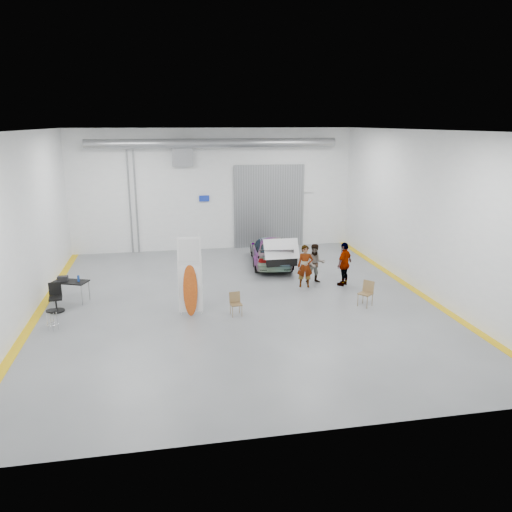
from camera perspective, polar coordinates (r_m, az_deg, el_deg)
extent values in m
plane|color=slate|center=(18.05, -1.98, -5.26)|extent=(16.00, 16.00, 0.00)
cube|color=silver|center=(17.63, -25.21, 2.95)|extent=(0.02, 16.00, 6.00)
cube|color=silver|center=(19.52, 18.77, 4.64)|extent=(0.02, 16.00, 6.00)
cube|color=silver|center=(25.08, -4.83, 7.53)|extent=(14.00, 0.02, 6.00)
cube|color=silver|center=(9.66, 5.09, -4.76)|extent=(14.00, 0.02, 6.00)
cube|color=silver|center=(16.92, -2.17, 14.16)|extent=(14.00, 16.00, 0.02)
cube|color=gray|center=(25.56, 1.52, 5.69)|extent=(3.60, 0.12, 4.20)
cube|color=gray|center=(24.72, -8.44, 11.51)|extent=(1.00, 0.50, 1.20)
cylinder|color=gray|center=(24.29, -4.80, 12.74)|extent=(11.90, 0.44, 0.44)
cube|color=#152EAB|center=(25.01, -5.94, 6.56)|extent=(0.50, 0.04, 0.30)
cube|color=white|center=(25.94, 5.89, 7.53)|extent=(0.70, 0.04, 0.25)
cylinder|color=gray|center=(24.98, -13.54, 5.98)|extent=(0.08, 0.08, 5.00)
cylinder|color=gray|center=(24.99, -14.23, 5.94)|extent=(0.08, 0.08, 5.00)
cube|color=gold|center=(18.39, -23.72, -6.17)|extent=(0.30, 16.00, 0.01)
cube|color=gold|center=(20.17, 17.68, -3.75)|extent=(0.30, 16.00, 0.01)
imported|color=white|center=(22.59, 1.72, 0.61)|extent=(2.28, 4.50, 1.25)
imported|color=#905E4E|center=(19.50, 5.64, -1.17)|extent=(0.68, 0.53, 1.68)
imported|color=slate|center=(20.06, 6.81, -0.86)|extent=(0.83, 0.66, 1.59)
imported|color=brown|center=(19.89, 10.06, -0.89)|extent=(1.03, 0.99, 1.75)
cube|color=white|center=(16.72, -7.46, -3.61)|extent=(0.80, 0.09, 1.70)
ellipsoid|color=orange|center=(16.67, -7.44, -3.85)|extent=(0.49, 0.26, 1.80)
cube|color=white|center=(16.34, -7.61, 0.61)|extent=(0.78, 0.09, 0.90)
cylinder|color=white|center=(16.57, -8.66, -2.12)|extent=(0.02, 0.02, 2.84)
cylinder|color=white|center=(16.60, -6.37, -2.01)|extent=(0.02, 0.02, 2.84)
cube|color=brown|center=(16.69, -2.30, -5.53)|extent=(0.41, 0.39, 0.04)
cube|color=brown|center=(16.77, -2.40, -4.68)|extent=(0.38, 0.11, 0.35)
cube|color=brown|center=(17.90, 12.40, -4.23)|extent=(0.58, 0.59, 0.04)
cube|color=brown|center=(18.00, 12.20, -3.34)|extent=(0.33, 0.39, 0.41)
cylinder|color=black|center=(16.67, -22.35, -5.81)|extent=(0.32, 0.32, 0.05)
torus|color=silver|center=(16.83, -22.21, -7.21)|extent=(0.34, 0.34, 0.02)
cylinder|color=gray|center=(19.01, -22.13, -4.17)|extent=(0.03, 0.03, 0.73)
cylinder|color=gray|center=(18.81, -18.79, -4.05)|extent=(0.03, 0.03, 0.73)
cylinder|color=gray|center=(19.48, -21.85, -3.69)|extent=(0.03, 0.03, 0.73)
cylinder|color=gray|center=(19.28, -18.60, -3.56)|extent=(0.03, 0.03, 0.73)
cube|color=black|center=(19.02, -20.46, -2.77)|extent=(1.36, 1.02, 0.04)
cylinder|color=#193C96|center=(18.83, -19.63, -2.44)|extent=(0.08, 0.08, 0.22)
cube|color=black|center=(19.08, -21.21, -2.43)|extent=(0.36, 0.22, 0.18)
cylinder|color=black|center=(18.42, -21.80, -5.82)|extent=(0.52, 0.52, 0.04)
cylinder|color=black|center=(18.35, -21.87, -5.17)|extent=(0.06, 0.06, 0.44)
cube|color=black|center=(18.28, -21.94, -4.51)|extent=(0.48, 0.48, 0.06)
cube|color=black|center=(18.38, -21.90, -3.49)|extent=(0.41, 0.11, 0.46)
cube|color=silver|center=(20.63, 2.86, 1.04)|extent=(1.46, 0.89, 0.04)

